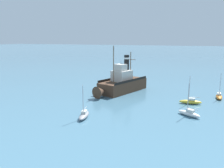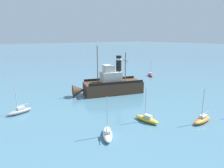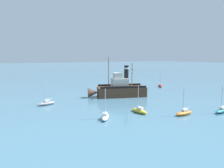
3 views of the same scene
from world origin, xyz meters
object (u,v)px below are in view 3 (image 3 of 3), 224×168
Objects in this scene: sailboat_red at (160,85)px; sailboat_yellow at (139,110)px; sailboat_grey at (46,103)px; sailboat_white at (105,116)px; sailboat_teal at (222,110)px; old_tugboat at (119,89)px; sailboat_orange at (184,113)px.

sailboat_red is 1.00× the size of sailboat_yellow.
sailboat_white is at bearing -155.81° from sailboat_grey.
sailboat_teal is at bearing 157.17° from sailboat_red.
old_tugboat is 17.91m from sailboat_grey.
sailboat_teal is (-28.98, 12.20, 0.00)m from sailboat_red.
sailboat_red is 1.00× the size of sailboat_grey.
sailboat_orange and sailboat_red have the same top height.
sailboat_grey is at bearing 43.51° from sailboat_yellow.
sailboat_orange is 26.97m from sailboat_grey.
sailboat_red is 39.19m from sailboat_grey.
sailboat_yellow is (-14.40, 4.53, -1.40)m from old_tugboat.
sailboat_red and sailboat_white have the same top height.
old_tugboat reaches higher than sailboat_white.
sailboat_red is at bearing -22.83° from sailboat_teal.
sailboat_orange and sailboat_grey have the same top height.
sailboat_yellow and sailboat_teal have the same top height.
old_tugboat is 3.01× the size of sailboat_red.
sailboat_teal is (-7.03, -19.83, 0.00)m from sailboat_white.
sailboat_white is 1.00× the size of sailboat_teal.
sailboat_white is at bearing 69.78° from sailboat_orange.
sailboat_white is at bearing 70.48° from sailboat_teal.
old_tugboat is 18.59m from sailboat_white.
sailboat_white is (-0.17, 6.94, 0.00)m from sailboat_yellow.
sailboat_red is at bearing -78.61° from sailboat_grey.
sailboat_teal is at bearing -109.52° from sailboat_white.
sailboat_orange is 1.00× the size of sailboat_teal.
sailboat_red and sailboat_grey have the same top height.
old_tugboat is 3.01× the size of sailboat_grey.
sailboat_orange is at bearing -110.22° from sailboat_white.
sailboat_red is at bearing -49.04° from sailboat_yellow.
sailboat_white is at bearing 91.38° from sailboat_yellow.
sailboat_yellow is at bearing 130.96° from sailboat_red.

